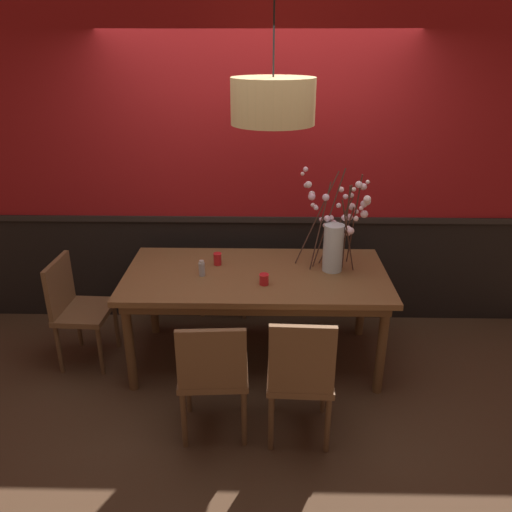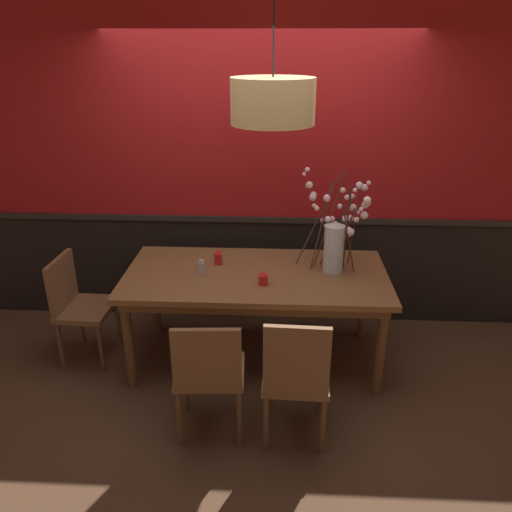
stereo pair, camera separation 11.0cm
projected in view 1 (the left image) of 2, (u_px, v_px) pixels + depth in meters
ground_plane at (256, 358)px, 4.16m from camera, size 24.00×24.00×0.00m
back_wall at (258, 167)px, 4.29m from camera, size 5.36×0.14×2.86m
dining_table at (256, 282)px, 3.88m from camera, size 2.00×0.99×0.78m
chair_near_side_right at (300, 373)px, 3.13m from camera, size 0.43×0.45×0.92m
chair_near_side_left at (213, 372)px, 3.16m from camera, size 0.46×0.42×0.87m
chair_far_side_left at (226, 256)px, 4.79m from camera, size 0.48×0.42×0.94m
chair_head_west_end at (76, 305)px, 3.96m from camera, size 0.41×0.46×0.88m
vase_with_blossoms at (335, 238)px, 3.81m from camera, size 0.53×0.59×0.78m
candle_holder_nearer_center at (217, 259)px, 3.97m from camera, size 0.07×0.07×0.10m
candle_holder_nearer_edge at (264, 279)px, 3.65m from camera, size 0.07×0.07×0.08m
condiment_bottle at (202, 268)px, 3.78m from camera, size 0.05×0.05×0.12m
pendant_lamp at (273, 101)px, 3.29m from camera, size 0.56×0.56×0.96m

